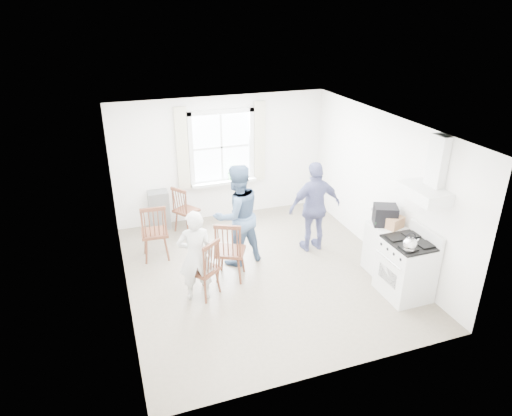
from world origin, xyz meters
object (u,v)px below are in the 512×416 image
Objects in this scene: person_mid at (237,215)px; person_right at (315,207)px; windsor_chair_b at (229,246)px; windsor_chair_c at (208,263)px; windsor_chair_a at (154,227)px; person_left at (196,256)px; stereo_stack at (385,215)px; gas_stove at (406,268)px; low_cabinet at (384,248)px.

person_right is (1.48, -0.02, -0.06)m from person_mid.
windsor_chair_c is at bearing -142.57° from windsor_chair_b.
windsor_chair_a is 0.60× the size of person_mid.
person_left reaches higher than windsor_chair_c.
windsor_chair_b is (-2.55, 0.54, -0.40)m from stereo_stack.
stereo_stack is 1.34m from person_right.
gas_stove reaches higher than low_cabinet.
windsor_chair_a is at bearing -11.11° from person_right.
person_mid reaches higher than windsor_chair_a.
windsor_chair_b is 0.60× the size of person_mid.
gas_stove is at bearing -26.95° from windsor_chair_b.
person_right reaches higher than low_cabinet.
gas_stove is 4.28m from windsor_chair_a.
low_cabinet is 2.58m from person_mid.
gas_stove is 1.24× the size of low_cabinet.
gas_stove is 0.74× the size of person_left.
windsor_chair_c is 0.24m from person_left.
person_mid is at bearing 60.62° from windsor_chair_b.
low_cabinet is 4.00m from windsor_chair_a.
low_cabinet is at bearing 139.81° from person_mid.
stereo_stack reaches higher than windsor_chair_b.
low_cabinet is 0.49× the size of person_mid.
gas_stove is at bearing -18.03° from windsor_chair_c.
windsor_chair_c is at bearing 175.14° from low_cabinet.
person_left is at bearing 162.31° from gas_stove.
person_mid is (-2.26, 1.15, 0.47)m from low_cabinet.
stereo_stack is at bearing -12.07° from windsor_chair_b.
person_right reaches higher than person_left.
person_left is (-0.18, 0.04, 0.15)m from windsor_chair_c.
stereo_stack is at bearing 137.66° from low_cabinet.
person_left is at bearing 175.27° from stereo_stack.
stereo_stack is (-0.04, 0.03, 0.62)m from low_cabinet.
windsor_chair_c is at bearing 37.07° from person_mid.
person_left is at bearing 29.49° from person_mid.
low_cabinet is 3.22m from person_left.
stereo_stack is 3.01m from windsor_chair_c.
person_right reaches higher than gas_stove.
person_right is at bearing -153.59° from person_left.
windsor_chair_b is at bearing -45.73° from windsor_chair_a.
windsor_chair_b reaches higher than windsor_chair_c.
windsor_chair_a is (-3.64, 1.66, 0.22)m from low_cabinet.
stereo_stack reaches higher than low_cabinet.
stereo_stack is 0.43× the size of windsor_chair_a.
person_left is 2.55m from person_right.
stereo_stack is 0.28× the size of person_right.
stereo_stack reaches higher than gas_stove.
person_left is at bearing -154.91° from windsor_chair_b.
gas_stove is 2.83m from windsor_chair_b.
windsor_chair_a is 1.10× the size of windsor_chair_c.
windsor_chair_b reaches higher than low_cabinet.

